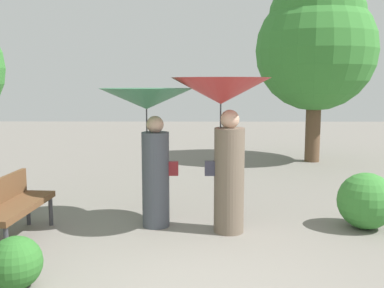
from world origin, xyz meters
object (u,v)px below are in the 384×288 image
(person_right, at_px, (223,117))
(tree_near_right, at_px, (316,41))
(park_bench, at_px, (11,203))
(person_left, at_px, (149,123))

(person_right, height_order, tree_near_right, tree_near_right)
(person_right, xyz_separation_m, park_bench, (-2.79, -0.39, -1.10))
(person_right, relative_size, tree_near_right, 0.44)
(person_left, xyz_separation_m, park_bench, (-1.76, -0.64, -1.00))
(person_left, relative_size, tree_near_right, 0.41)
(person_right, distance_m, park_bench, 3.03)
(person_right, distance_m, tree_near_right, 6.53)
(park_bench, xyz_separation_m, tree_near_right, (5.52, 6.12, 2.64))
(person_right, xyz_separation_m, tree_near_right, (2.73, 5.73, 1.54))
(person_left, height_order, park_bench, person_left)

